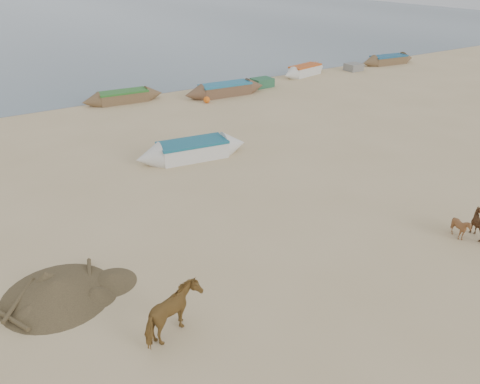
% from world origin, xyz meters
% --- Properties ---
extents(ground, '(140.00, 140.00, 0.00)m').
position_xyz_m(ground, '(0.00, 0.00, 0.00)').
color(ground, tan).
rests_on(ground, ground).
extents(cow_adult, '(1.83, 1.39, 1.41)m').
position_xyz_m(cow_adult, '(-4.78, -0.35, 0.70)').
color(cow_adult, brown).
rests_on(cow_adult, ground).
extents(calf_front, '(0.99, 0.95, 0.83)m').
position_xyz_m(calf_front, '(5.55, -1.41, 0.42)').
color(calf_front, brown).
rests_on(calf_front, ground).
extents(near_canoe, '(5.67, 2.09, 0.85)m').
position_xyz_m(near_canoe, '(1.14, 10.03, 0.43)').
color(near_canoe, silver).
rests_on(near_canoe, ground).
extents(debris_pile, '(3.90, 3.90, 0.53)m').
position_xyz_m(debris_pile, '(-6.94, 2.88, 0.27)').
color(debris_pile, brown).
rests_on(debris_pile, ground).
extents(waterline_canoes, '(56.87, 3.87, 0.86)m').
position_xyz_m(waterline_canoes, '(3.61, 20.45, 0.40)').
color(waterline_canoes, brown).
rests_on(waterline_canoes, ground).
extents(beach_clutter, '(44.49, 3.86, 0.64)m').
position_xyz_m(beach_clutter, '(2.99, 19.84, 0.30)').
color(beach_clutter, '#306B3A').
rests_on(beach_clutter, ground).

